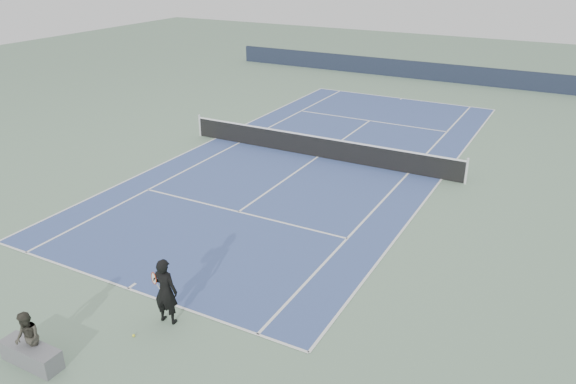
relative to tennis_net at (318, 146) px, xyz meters
The scene contains 7 objects.
ground 0.50m from the tennis_net, ahead, with size 80.00×80.00×0.00m, color slate.
court_surface 0.50m from the tennis_net, ahead, with size 10.97×23.77×0.01m, color #394E88.
tennis_net is the anchor object (origin of this frame).
windscreen_far 17.89m from the tennis_net, 90.00° to the left, with size 30.00×0.25×1.20m, color black.
tennis_player 12.61m from the tennis_net, 81.43° to the right, with size 0.81×0.56×1.76m.
tennis_ball 13.45m from the tennis_net, 83.36° to the right, with size 0.07×0.07×0.07m, color yellow.
spectator_bench 15.13m from the tennis_net, 89.10° to the right, with size 1.58×1.02×1.33m.
Camera 1 is at (9.96, -21.14, 8.51)m, focal length 35.00 mm.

